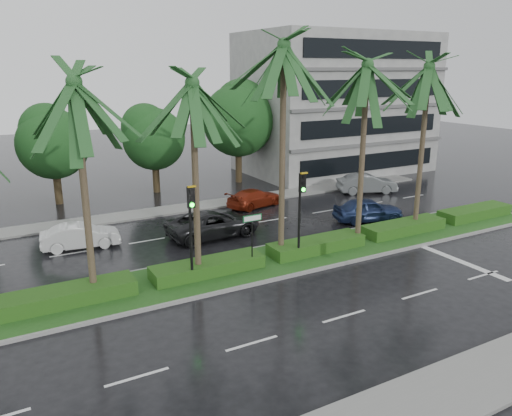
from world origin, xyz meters
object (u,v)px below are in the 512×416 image
car_red (255,198)px  car_blue (368,210)px  car_darkgrey (213,224)px  street_sign (252,228)px  signal_median_left (191,220)px  car_white (81,236)px  car_grey (367,183)px

car_red → car_blue: car_blue is taller
car_darkgrey → street_sign: bearing=172.3°
street_sign → car_darkgrey: street_sign is taller
street_sign → signal_median_left: bearing=-176.5°
car_white → car_grey: bearing=-77.6°
car_darkgrey → car_red: size_ratio=1.26×
car_blue → car_grey: size_ratio=0.96×
car_darkgrey → car_grey: bearing=-78.4°
car_red → car_blue: bearing=-158.8°
car_white → car_blue: size_ratio=0.94×
signal_median_left → car_darkgrey: (3.50, 5.65, -2.27)m
car_grey → car_red: bearing=106.5°
signal_median_left → car_darkgrey: signal_median_left is taller
signal_median_left → street_sign: (3.00, 0.18, -0.87)m
street_sign → car_white: bearing=131.5°
street_sign → car_blue: size_ratio=0.62×
street_sign → car_red: bearing=60.5°
signal_median_left → street_sign: 3.13m
car_darkgrey → car_blue: size_ratio=1.25×
signal_median_left → car_red: 13.28m
car_red → car_grey: size_ratio=0.95×
street_sign → car_white: (-6.32, 7.14, -1.47)m
car_white → car_darkgrey: 7.03m
car_white → car_blue: (16.32, -3.62, 0.07)m
signal_median_left → car_grey: 20.11m
car_blue → signal_median_left: bearing=121.5°
street_sign → car_red: size_ratio=0.62×
street_sign → car_grey: (14.73, 9.04, -1.40)m
signal_median_left → car_white: signal_median_left is taller
car_darkgrey → car_white: bearing=73.7°
signal_median_left → car_grey: signal_median_left is taller
signal_median_left → car_red: size_ratio=1.04×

